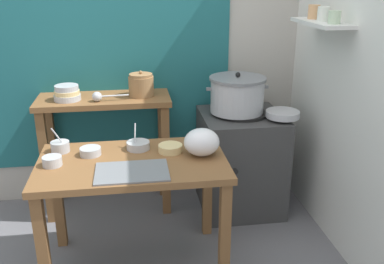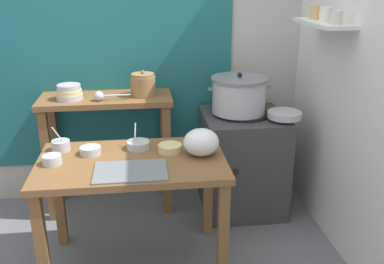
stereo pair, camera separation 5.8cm
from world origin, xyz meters
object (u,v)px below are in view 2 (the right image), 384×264
at_px(serving_tray, 131,171).
at_px(plastic_bag, 201,142).
at_px(prep_table, 133,176).
at_px(wide_pan, 284,115).
at_px(clay_pot, 143,85).
at_px(prep_bowl_2, 170,148).
at_px(prep_bowl_0, 90,150).
at_px(steamer_pot, 239,95).
at_px(bowl_stack_enamel, 69,92).
at_px(back_shelf_table, 108,125).
at_px(prep_bowl_4, 61,145).
at_px(stove_block, 242,162).
at_px(prep_bowl_1, 52,159).
at_px(ladle, 100,96).
at_px(prep_bowl_3, 138,144).

xyz_separation_m(serving_tray, plastic_bag, (0.42, 0.19, 0.08)).
xyz_separation_m(prep_table, wide_pan, (1.08, 0.47, 0.19)).
height_order(clay_pot, prep_bowl_2, clay_pot).
distance_m(clay_pot, prep_bowl_0, 0.76).
relative_size(steamer_pot, bowl_stack_enamel, 2.46).
height_order(back_shelf_table, prep_bowl_4, back_shelf_table).
height_order(stove_block, prep_bowl_4, prep_bowl_4).
height_order(stove_block, serving_tray, stove_block).
relative_size(bowl_stack_enamel, prep_bowl_1, 1.71).
bearing_deg(prep_table, prep_bowl_4, 156.16).
relative_size(back_shelf_table, steamer_pot, 2.08).
xyz_separation_m(prep_table, back_shelf_table, (-0.19, 0.75, 0.07)).
relative_size(steamer_pot, ladle, 1.81).
bearing_deg(prep_bowl_0, plastic_bag, -8.25).
bearing_deg(ladle, serving_tray, -75.55).
height_order(wide_pan, prep_bowl_3, prep_bowl_3).
bearing_deg(prep_bowl_0, prep_bowl_1, -148.60).
bearing_deg(serving_tray, plastic_bag, 23.98).
xyz_separation_m(plastic_bag, prep_bowl_3, (-0.37, 0.15, -0.06)).
distance_m(prep_bowl_3, prep_bowl_4, 0.47).
bearing_deg(prep_bowl_0, clay_pot, 62.40).
distance_m(stove_block, serving_tray, 1.19).
bearing_deg(steamer_pot, serving_tray, -134.11).
relative_size(prep_table, prep_bowl_3, 6.89).
relative_size(serving_tray, prep_bowl_2, 2.73).
bearing_deg(steamer_pot, stove_block, -26.62).
distance_m(prep_bowl_1, prep_bowl_2, 0.69).
xyz_separation_m(bowl_stack_enamel, prep_bowl_0, (0.19, -0.60, -0.21)).
bearing_deg(clay_pot, prep_table, -96.69).
relative_size(plastic_bag, prep_bowl_4, 1.29).
bearing_deg(prep_table, ladle, 108.40).
xyz_separation_m(prep_table, prep_bowl_4, (-0.43, 0.19, 0.15)).
height_order(steamer_pot, clay_pot, clay_pot).
xyz_separation_m(steamer_pot, ladle, (-1.00, 0.01, 0.02)).
distance_m(back_shelf_table, plastic_bag, 0.96).
bearing_deg(plastic_bag, prep_bowl_1, -178.14).
bearing_deg(back_shelf_table, bowl_stack_enamel, -171.34).
xyz_separation_m(prep_table, prep_bowl_2, (0.23, 0.09, 0.14)).
bearing_deg(prep_bowl_4, prep_bowl_3, -3.18).
distance_m(prep_table, prep_bowl_4, 0.49).
bearing_deg(ladle, bowl_stack_enamel, 163.32).
bearing_deg(prep_bowl_2, bowl_stack_enamel, 137.07).
distance_m(prep_table, stove_block, 1.05).
bearing_deg(prep_bowl_3, wide_pan, 16.48).
relative_size(stove_block, ladle, 3.05).
relative_size(plastic_bag, prep_bowl_2, 1.46).
bearing_deg(prep_bowl_4, serving_tray, -40.20).
distance_m(clay_pot, prep_bowl_1, 0.96).
bearing_deg(prep_bowl_2, prep_bowl_4, 171.51).
bearing_deg(serving_tray, back_shelf_table, 101.21).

